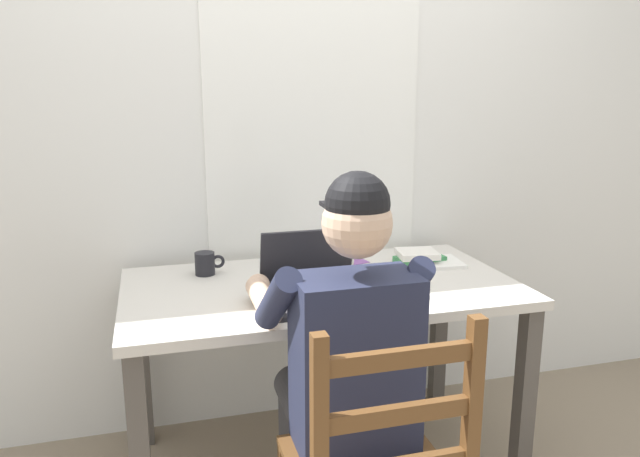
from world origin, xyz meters
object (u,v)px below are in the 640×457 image
at_px(desk, 321,308).
at_px(computer_mouse, 380,294).
at_px(landscape_photo_print, 351,262).
at_px(seated_person, 344,353).
at_px(book_stack_main, 418,257).
at_px(coffee_mug_white, 336,264).
at_px(coffee_mug_dark, 206,263).
at_px(laptop, 314,285).

xyz_separation_m(desk, computer_mouse, (0.15, -0.21, 0.11)).
height_order(computer_mouse, landscape_photo_print, computer_mouse).
bearing_deg(seated_person, book_stack_main, 49.75).
height_order(coffee_mug_white, coffee_mug_dark, coffee_mug_white).
distance_m(laptop, landscape_photo_print, 0.48).
distance_m(computer_mouse, book_stack_main, 0.47).
height_order(coffee_mug_white, book_stack_main, coffee_mug_white).
relative_size(laptop, computer_mouse, 3.30).
bearing_deg(desk, coffee_mug_white, 38.84).
bearing_deg(book_stack_main, landscape_photo_print, 160.18).
relative_size(desk, laptop, 4.32).
height_order(seated_person, laptop, seated_person).
bearing_deg(landscape_photo_print, computer_mouse, -109.34).
bearing_deg(coffee_mug_white, laptop, -123.35).
height_order(laptop, landscape_photo_print, laptop).
xyz_separation_m(seated_person, computer_mouse, (0.21, 0.25, 0.08)).
xyz_separation_m(desk, coffee_mug_dark, (-0.40, 0.22, 0.14)).
height_order(seated_person, book_stack_main, seated_person).
height_order(desk, computer_mouse, computer_mouse).
height_order(seated_person, coffee_mug_white, seated_person).
distance_m(desk, coffee_mug_white, 0.18).
bearing_deg(coffee_mug_white, seated_person, -104.58).
relative_size(coffee_mug_dark, landscape_photo_print, 0.88).
xyz_separation_m(coffee_mug_dark, landscape_photo_print, (0.59, 0.01, -0.04)).
bearing_deg(desk, seated_person, -97.56).
relative_size(coffee_mug_white, book_stack_main, 0.53).
height_order(desk, coffee_mug_dark, coffee_mug_dark).
distance_m(coffee_mug_dark, landscape_photo_print, 0.59).
bearing_deg(coffee_mug_white, desk, -141.16).
relative_size(seated_person, coffee_mug_white, 11.13).
distance_m(coffee_mug_white, coffee_mug_dark, 0.50).
bearing_deg(coffee_mug_dark, coffee_mug_white, -19.18).
relative_size(laptop, book_stack_main, 1.56).
bearing_deg(laptop, desk, 66.03).
distance_m(coffee_mug_dark, book_stack_main, 0.85).
xyz_separation_m(seated_person, coffee_mug_white, (0.14, 0.53, 0.12)).
height_order(desk, book_stack_main, book_stack_main).
bearing_deg(laptop, book_stack_main, 30.31).
bearing_deg(laptop, landscape_photo_print, 56.29).
xyz_separation_m(desk, book_stack_main, (0.45, 0.14, 0.12)).
bearing_deg(coffee_mug_white, computer_mouse, -75.08).
xyz_separation_m(desk, laptop, (-0.07, -0.17, 0.15)).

